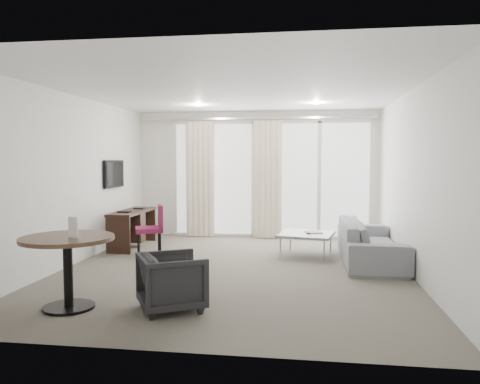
# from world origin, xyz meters

# --- Properties ---
(floor) EXTENTS (5.00, 6.00, 0.00)m
(floor) POSITION_xyz_m (0.00, 0.00, 0.00)
(floor) COLOR #5F5A4E
(floor) RESTS_ON ground
(ceiling) EXTENTS (5.00, 6.00, 0.00)m
(ceiling) POSITION_xyz_m (0.00, 0.00, 2.60)
(ceiling) COLOR white
(ceiling) RESTS_ON ground
(wall_left) EXTENTS (0.00, 6.00, 2.60)m
(wall_left) POSITION_xyz_m (-2.50, 0.00, 1.30)
(wall_left) COLOR silver
(wall_left) RESTS_ON ground
(wall_right) EXTENTS (0.00, 6.00, 2.60)m
(wall_right) POSITION_xyz_m (2.50, 0.00, 1.30)
(wall_right) COLOR silver
(wall_right) RESTS_ON ground
(wall_front) EXTENTS (5.00, 0.00, 2.60)m
(wall_front) POSITION_xyz_m (0.00, -3.00, 1.30)
(wall_front) COLOR silver
(wall_front) RESTS_ON ground
(window_panel) EXTENTS (4.00, 0.02, 2.38)m
(window_panel) POSITION_xyz_m (0.30, 2.98, 1.20)
(window_panel) COLOR white
(window_panel) RESTS_ON ground
(window_frame) EXTENTS (4.10, 0.06, 2.44)m
(window_frame) POSITION_xyz_m (0.30, 2.97, 1.20)
(window_frame) COLOR white
(window_frame) RESTS_ON ground
(curtain_left) EXTENTS (0.60, 0.20, 2.38)m
(curtain_left) POSITION_xyz_m (-1.15, 2.82, 1.20)
(curtain_left) COLOR beige
(curtain_left) RESTS_ON ground
(curtain_right) EXTENTS (0.60, 0.20, 2.38)m
(curtain_right) POSITION_xyz_m (0.25, 2.82, 1.20)
(curtain_right) COLOR beige
(curtain_right) RESTS_ON ground
(curtain_track) EXTENTS (4.80, 0.04, 0.04)m
(curtain_track) POSITION_xyz_m (0.00, 2.82, 2.45)
(curtain_track) COLOR #B2B2B7
(curtain_track) RESTS_ON ceiling
(downlight_a) EXTENTS (0.12, 0.12, 0.02)m
(downlight_a) POSITION_xyz_m (-0.90, 1.60, 2.59)
(downlight_a) COLOR #FFE0B2
(downlight_a) RESTS_ON ceiling
(downlight_b) EXTENTS (0.12, 0.12, 0.02)m
(downlight_b) POSITION_xyz_m (1.20, 1.60, 2.59)
(downlight_b) COLOR #FFE0B2
(downlight_b) RESTS_ON ceiling
(desk) EXTENTS (0.45, 1.43, 0.67)m
(desk) POSITION_xyz_m (-2.14, 1.50, 0.34)
(desk) COLOR black
(desk) RESTS_ON floor
(tv) EXTENTS (0.05, 0.80, 0.50)m
(tv) POSITION_xyz_m (-2.46, 1.45, 1.35)
(tv) COLOR black
(tv) RESTS_ON wall_left
(desk_chair) EXTENTS (0.59, 0.58, 0.85)m
(desk_chair) POSITION_xyz_m (-1.58, 0.80, 0.43)
(desk_chair) COLOR maroon
(desk_chair) RESTS_ON floor
(round_table) EXTENTS (1.26, 1.26, 0.79)m
(round_table) POSITION_xyz_m (-1.50, -2.04, 0.39)
(round_table) COLOR #3F2C1C
(round_table) RESTS_ON floor
(menu_card) EXTENTS (0.12, 0.05, 0.22)m
(menu_card) POSITION_xyz_m (-1.39, -2.11, 0.72)
(menu_card) COLOR white
(menu_card) RESTS_ON round_table
(tub_armchair) EXTENTS (0.90, 0.90, 0.61)m
(tub_armchair) POSITION_xyz_m (-0.38, -1.91, 0.31)
(tub_armchair) COLOR black
(tub_armchair) RESTS_ON floor
(coffee_table) EXTENTS (1.01, 1.01, 0.39)m
(coffee_table) POSITION_xyz_m (1.05, 1.11, 0.19)
(coffee_table) COLOR gray
(coffee_table) RESTS_ON floor
(remote) EXTENTS (0.07, 0.17, 0.02)m
(remote) POSITION_xyz_m (1.08, 1.08, 0.36)
(remote) COLOR black
(remote) RESTS_ON coffee_table
(magazine) EXTENTS (0.31, 0.34, 0.02)m
(magazine) POSITION_xyz_m (1.17, 1.19, 0.36)
(magazine) COLOR gray
(magazine) RESTS_ON coffee_table
(sofa) EXTENTS (0.87, 2.22, 0.65)m
(sofa) POSITION_xyz_m (2.05, 0.81, 0.32)
(sofa) COLOR slate
(sofa) RESTS_ON floor
(terrace_slab) EXTENTS (5.60, 3.00, 0.12)m
(terrace_slab) POSITION_xyz_m (0.30, 4.50, -0.06)
(terrace_slab) COLOR #4D4D50
(terrace_slab) RESTS_ON ground
(rattan_chair_a) EXTENTS (0.58, 0.58, 0.75)m
(rattan_chair_a) POSITION_xyz_m (1.37, 4.02, 0.38)
(rattan_chair_a) COLOR brown
(rattan_chair_a) RESTS_ON terrace_slab
(rattan_chair_b) EXTENTS (0.73, 0.73, 0.89)m
(rattan_chair_b) POSITION_xyz_m (1.62, 4.50, 0.45)
(rattan_chair_b) COLOR brown
(rattan_chair_b) RESTS_ON terrace_slab
(rattan_table) EXTENTS (0.49, 0.49, 0.46)m
(rattan_table) POSITION_xyz_m (1.35, 3.50, 0.23)
(rattan_table) COLOR brown
(rattan_table) RESTS_ON terrace_slab
(balustrade) EXTENTS (5.50, 0.06, 1.05)m
(balustrade) POSITION_xyz_m (0.30, 5.95, 0.50)
(balustrade) COLOR #B2B2B7
(balustrade) RESTS_ON terrace_slab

